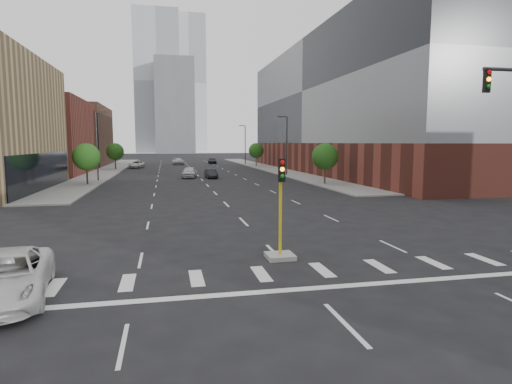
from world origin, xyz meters
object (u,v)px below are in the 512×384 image
object	(u,v)px
car_mid_right	(211,173)
car_far_left	(137,164)
car_distant	(178,161)
median_traffic_signal	(280,237)
car_near_left	(189,172)
car_deep_right	(212,161)
parked_minivan	(5,277)

from	to	relation	value
car_mid_right	car_far_left	size ratio (longest dim) A/B	0.79
car_mid_right	car_distant	bearing A→B (deg)	91.85
median_traffic_signal	car_far_left	distance (m)	71.81
median_traffic_signal	car_distant	world-z (taller)	median_traffic_signal
median_traffic_signal	car_distant	bearing A→B (deg)	91.39
car_distant	car_near_left	bearing A→B (deg)	-99.17
car_near_left	car_distant	world-z (taller)	car_distant
car_deep_right	car_far_left	bearing A→B (deg)	-133.98
car_far_left	median_traffic_signal	bearing A→B (deg)	-72.48
car_far_left	car_deep_right	world-z (taller)	car_far_left
car_far_left	parked_minivan	xyz separation A→B (m)	(0.50, -74.01, 0.05)
car_near_left	car_mid_right	distance (m)	3.22
car_distant	parked_minivan	size ratio (longest dim) A/B	0.88
parked_minivan	car_near_left	bearing A→B (deg)	71.08
car_deep_right	parked_minivan	distance (m)	90.21
car_far_left	parked_minivan	bearing A→B (deg)	-80.50
car_near_left	car_far_left	world-z (taller)	car_near_left
car_near_left	car_mid_right	world-z (taller)	car_near_left
median_traffic_signal	car_far_left	bearing A→B (deg)	98.41
median_traffic_signal	parked_minivan	xyz separation A→B (m)	(-10.00, -2.97, -0.20)
car_deep_right	car_near_left	bearing A→B (deg)	-95.95
car_near_left	parked_minivan	xyz separation A→B (m)	(-8.50, -47.52, -0.04)
car_deep_right	median_traffic_signal	bearing A→B (deg)	-89.47
median_traffic_signal	car_deep_right	xyz separation A→B (m)	(6.25, 85.77, -0.26)
car_deep_right	parked_minivan	size ratio (longest dim) A/B	0.88
car_mid_right	parked_minivan	distance (m)	47.77
car_near_left	car_distant	size ratio (longest dim) A/B	0.97
car_mid_right	car_deep_right	bearing A→B (deg)	80.36
car_far_left	car_near_left	bearing A→B (deg)	-62.12
car_mid_right	car_far_left	bearing A→B (deg)	110.23
car_near_left	car_distant	distance (m)	38.14
median_traffic_signal	car_mid_right	world-z (taller)	median_traffic_signal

